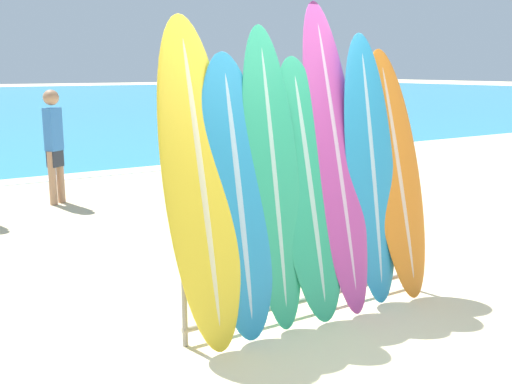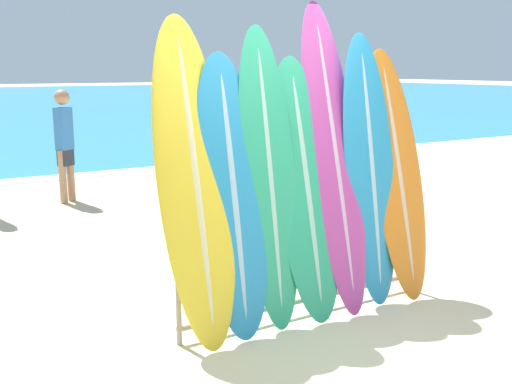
% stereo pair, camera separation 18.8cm
% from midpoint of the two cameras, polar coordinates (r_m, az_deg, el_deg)
% --- Properties ---
extents(ground_plane, '(160.00, 160.00, 0.00)m').
position_cam_midpoint_polar(ground_plane, '(4.53, 6.42, -14.31)').
color(ground_plane, beige).
extents(surfboard_rack, '(2.28, 0.04, 0.86)m').
position_cam_midpoint_polar(surfboard_rack, '(4.89, 3.96, -6.36)').
color(surfboard_rack, gray).
rests_on(surfboard_rack, ground_plane).
extents(surfboard_slot_0, '(0.57, 0.66, 2.37)m').
position_cam_midpoint_polar(surfboard_slot_0, '(4.27, -6.61, 0.89)').
color(surfboard_slot_0, yellow).
rests_on(surfboard_slot_0, ground_plane).
extents(surfboard_slot_1, '(0.58, 0.49, 2.11)m').
position_cam_midpoint_polar(surfboard_slot_1, '(4.39, -2.99, -0.48)').
color(surfboard_slot_1, teal).
rests_on(surfboard_slot_1, ground_plane).
extents(surfboard_slot_2, '(0.48, 0.48, 2.31)m').
position_cam_midpoint_polar(surfboard_slot_2, '(4.55, 0.45, 1.26)').
color(surfboard_slot_2, '#289E70').
rests_on(surfboard_slot_2, ground_plane).
extents(surfboard_slot_3, '(0.58, 0.58, 2.08)m').
position_cam_midpoint_polar(surfboard_slot_3, '(4.76, 3.94, 0.31)').
color(surfboard_slot_3, '#289E70').
rests_on(surfboard_slot_3, ground_plane).
extents(surfboard_slot_4, '(0.50, 0.75, 2.54)m').
position_cam_midpoint_polar(surfboard_slot_4, '(4.96, 6.51, 3.37)').
color(surfboard_slot_4, '#B23D8E').
rests_on(surfboard_slot_4, ground_plane).
extents(surfboard_slot_5, '(0.53, 0.47, 2.28)m').
position_cam_midpoint_polar(surfboard_slot_5, '(5.15, 9.85, 2.14)').
color(surfboard_slot_5, teal).
rests_on(surfboard_slot_5, ground_plane).
extents(surfboard_slot_6, '(0.55, 0.65, 2.16)m').
position_cam_midpoint_polar(surfboard_slot_6, '(5.39, 12.27, 1.81)').
color(surfboard_slot_6, orange).
rests_on(surfboard_slot_6, ground_plane).
extents(person_near_water, '(0.29, 0.27, 1.68)m').
position_cam_midpoint_polar(person_near_water, '(9.30, -19.24, 4.48)').
color(person_near_water, '#A87A5B').
rests_on(person_near_water, ground_plane).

